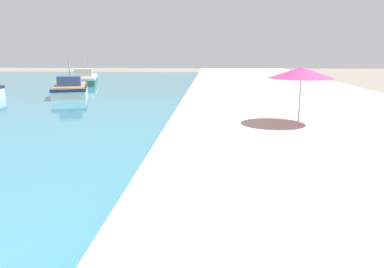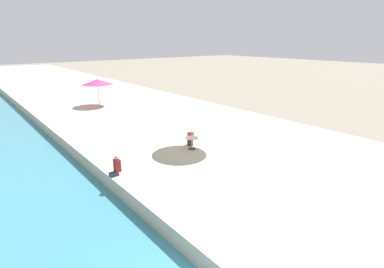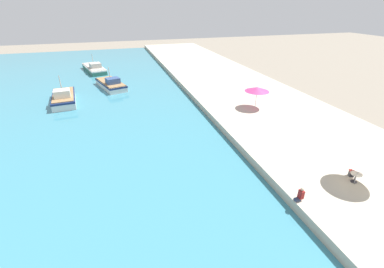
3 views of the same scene
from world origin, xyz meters
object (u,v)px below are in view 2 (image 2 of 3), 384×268
object	(u,v)px
cafe_umbrella_pink	(192,115)
cafe_chair_left	(190,140)
cafe_umbrella_white	(97,82)
person_at_quay	(116,166)
cafe_table	(192,141)

from	to	relation	value
cafe_umbrella_pink	cafe_chair_left	distance (m)	2.03
cafe_umbrella_pink	cafe_umbrella_white	size ratio (longest dim) A/B	1.06
cafe_chair_left	person_at_quay	bearing A→B (deg)	-138.13
cafe_umbrella_white	cafe_table	xyz separation A→B (m)	(-0.65, -15.78, -1.84)
cafe_umbrella_white	cafe_umbrella_pink	bearing A→B (deg)	-92.57
cafe_umbrella_pink	cafe_chair_left	bearing A→B (deg)	59.14
cafe_umbrella_white	person_at_quay	xyz separation A→B (m)	(-5.80, -16.25, -1.93)
cafe_umbrella_pink	cafe_table	size ratio (longest dim) A/B	3.98
cafe_chair_left	person_at_quay	xyz separation A→B (m)	(-5.51, -1.09, 0.12)
cafe_chair_left	cafe_umbrella_pink	bearing A→B (deg)	-90.19
person_at_quay	cafe_table	bearing A→B (deg)	5.22
cafe_table	cafe_chair_left	distance (m)	0.75
cafe_table	person_at_quay	world-z (taller)	person_at_quay
cafe_umbrella_pink	person_at_quay	distance (m)	5.38
cafe_chair_left	person_at_quay	distance (m)	5.62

